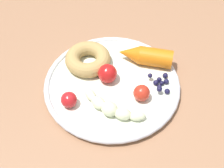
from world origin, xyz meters
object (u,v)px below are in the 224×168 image
(plate, at_px, (112,85))
(tomato_far, at_px, (108,73))
(carrot_orange, at_px, (145,56))
(banana, at_px, (111,108))
(tomato_near, at_px, (142,93))
(blueberry_pile, at_px, (161,83))
(donut, at_px, (88,60))
(dining_table, at_px, (131,100))
(tomato_mid, at_px, (69,100))

(plate, distance_m, tomato_far, 0.03)
(carrot_orange, bearing_deg, banana, 165.87)
(banana, xyz_separation_m, carrot_orange, (0.15, -0.04, 0.01))
(tomato_near, distance_m, tomato_far, 0.09)
(blueberry_pile, bearing_deg, plate, 103.35)
(tomato_near, height_order, tomato_far, tomato_far)
(donut, distance_m, blueberry_pile, 0.17)
(blueberry_pile, height_order, tomato_far, tomato_far)
(carrot_orange, bearing_deg, plate, 146.25)
(banana, height_order, tomato_far, tomato_far)
(tomato_far, bearing_deg, banana, -159.85)
(banana, relative_size, blueberry_pile, 2.36)
(dining_table, bearing_deg, donut, 90.95)
(banana, bearing_deg, carrot_orange, -14.13)
(carrot_orange, bearing_deg, tomato_mid, 141.74)
(blueberry_pile, distance_m, tomato_far, 0.12)
(tomato_far, bearing_deg, tomato_near, -110.50)
(donut, bearing_deg, dining_table, -89.05)
(tomato_mid, bearing_deg, tomato_far, -33.96)
(donut, xyz_separation_m, tomato_mid, (-0.12, 0.00, 0.00))
(dining_table, height_order, tomato_mid, tomato_mid)
(plate, xyz_separation_m, carrot_orange, (0.08, -0.05, 0.02))
(banana, bearing_deg, blueberry_pile, -42.31)
(carrot_orange, bearing_deg, tomato_far, 137.30)
(dining_table, height_order, tomato_near, tomato_near)
(plate, xyz_separation_m, donut, (0.04, 0.07, 0.02))
(dining_table, relative_size, banana, 7.38)
(carrot_orange, relative_size, tomato_mid, 3.71)
(tomato_far, bearing_deg, blueberry_pile, -82.51)
(banana, relative_size, tomato_mid, 4.28)
(donut, bearing_deg, tomato_near, -114.61)
(carrot_orange, bearing_deg, dining_table, 155.78)
(blueberry_pile, bearing_deg, tomato_mid, 120.21)
(donut, distance_m, tomato_far, 0.06)
(tomato_far, bearing_deg, plate, -126.53)
(donut, bearing_deg, banana, -142.84)
(plate, relative_size, tomato_far, 7.10)
(dining_table, height_order, plate, plate)
(dining_table, height_order, carrot_orange, carrot_orange)
(donut, bearing_deg, tomato_far, -120.18)
(dining_table, xyz_separation_m, tomato_far, (-0.03, 0.05, 0.12))
(plate, bearing_deg, carrot_orange, -33.75)
(donut, xyz_separation_m, tomato_near, (-0.06, -0.13, 0.00))
(plate, height_order, banana, banana)
(carrot_orange, distance_m, donut, 0.13)
(dining_table, bearing_deg, carrot_orange, -24.22)
(plate, distance_m, blueberry_pile, 0.10)
(plate, bearing_deg, dining_table, -40.90)
(carrot_orange, distance_m, tomato_mid, 0.20)
(tomato_mid, bearing_deg, banana, -86.01)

